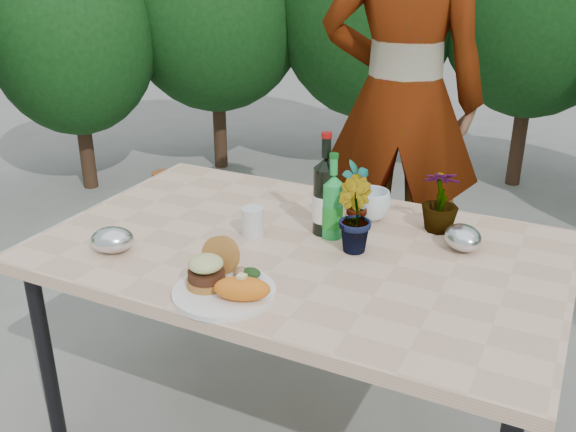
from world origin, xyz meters
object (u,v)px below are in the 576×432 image
at_px(patio_table, 299,261).
at_px(wine_bottle, 325,197).
at_px(dinner_plate, 224,292).
at_px(person, 401,101).

distance_m(patio_table, wine_bottle, 0.22).
relative_size(dinner_plate, wine_bottle, 0.83).
bearing_deg(person, wine_bottle, 79.37).
height_order(patio_table, dinner_plate, dinner_plate).
height_order(dinner_plate, wine_bottle, wine_bottle).
distance_m(patio_table, dinner_plate, 0.37).
xyz_separation_m(patio_table, dinner_plate, (-0.05, -0.37, 0.06)).
distance_m(dinner_plate, wine_bottle, 0.51).
bearing_deg(person, dinner_plate, 75.08).
bearing_deg(wine_bottle, dinner_plate, -115.54).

